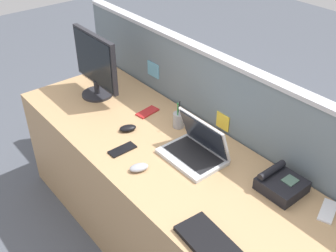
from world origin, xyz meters
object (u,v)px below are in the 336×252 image
(pen_cup, at_px, (179,120))
(cell_phone_black_slab, at_px, (122,150))
(laptop, at_px, (197,148))
(cell_phone_white_slab, at_px, (328,211))
(computer_mouse_left_hand, at_px, (139,168))
(computer_mouse_right_hand, at_px, (128,128))
(cell_phone_red_case, at_px, (148,112))
(desk_phone, at_px, (281,184))
(desktop_monitor, at_px, (95,63))

(pen_cup, height_order, cell_phone_black_slab, pen_cup)
(laptop, relative_size, cell_phone_black_slab, 2.15)
(cell_phone_white_slab, bearing_deg, computer_mouse_left_hand, -167.72)
(computer_mouse_right_hand, bearing_deg, cell_phone_white_slab, 37.47)
(cell_phone_red_case, relative_size, cell_phone_black_slab, 0.95)
(computer_mouse_right_hand, xyz_separation_m, cell_phone_white_slab, (1.11, 0.33, -0.01))
(cell_phone_black_slab, xyz_separation_m, cell_phone_white_slab, (0.97, 0.46, 0.00))
(computer_mouse_left_hand, bearing_deg, desk_phone, 55.75)
(cell_phone_black_slab, bearing_deg, desk_phone, 28.73)
(desktop_monitor, bearing_deg, cell_phone_white_slab, 8.72)
(laptop, bearing_deg, cell_phone_black_slab, -136.09)
(pen_cup, xyz_separation_m, cell_phone_white_slab, (0.96, 0.08, -0.04))
(laptop, xyz_separation_m, computer_mouse_right_hand, (-0.43, -0.15, -0.04))
(desktop_monitor, height_order, computer_mouse_left_hand, desktop_monitor)
(computer_mouse_right_hand, bearing_deg, desktop_monitor, -169.70)
(cell_phone_red_case, xyz_separation_m, cell_phone_white_slab, (1.20, 0.13, 0.00))
(computer_mouse_right_hand, distance_m, pen_cup, 0.30)
(desk_phone, distance_m, pen_cup, 0.73)
(computer_mouse_left_hand, height_order, cell_phone_red_case, computer_mouse_left_hand)
(cell_phone_red_case, height_order, cell_phone_black_slab, same)
(desktop_monitor, bearing_deg, desk_phone, 8.15)
(cell_phone_red_case, bearing_deg, pen_cup, 3.46)
(pen_cup, bearing_deg, desktop_monitor, -165.18)
(computer_mouse_right_hand, relative_size, cell_phone_white_slab, 0.66)
(cell_phone_black_slab, distance_m, cell_phone_white_slab, 1.08)
(pen_cup, bearing_deg, computer_mouse_right_hand, -121.59)
(computer_mouse_right_hand, distance_m, cell_phone_red_case, 0.22)
(laptop, relative_size, computer_mouse_left_hand, 3.34)
(computer_mouse_left_hand, bearing_deg, computer_mouse_right_hand, 171.30)
(laptop, height_order, cell_phone_red_case, laptop)
(desktop_monitor, height_order, desk_phone, desktop_monitor)
(laptop, height_order, desk_phone, laptop)
(cell_phone_red_case, height_order, cell_phone_white_slab, same)
(pen_cup, bearing_deg, desk_phone, 2.11)
(desktop_monitor, height_order, cell_phone_red_case, desktop_monitor)
(pen_cup, height_order, cell_phone_red_case, pen_cup)
(cell_phone_black_slab, bearing_deg, cell_phone_red_case, 122.87)
(cell_phone_red_case, bearing_deg, desktop_monitor, -171.48)
(desk_phone, bearing_deg, cell_phone_red_case, -175.47)
(desk_phone, xyz_separation_m, cell_phone_white_slab, (0.23, 0.05, -0.03))
(pen_cup, xyz_separation_m, cell_phone_black_slab, (-0.02, -0.39, -0.04))
(computer_mouse_left_hand, height_order, cell_phone_white_slab, computer_mouse_left_hand)
(computer_mouse_left_hand, distance_m, cell_phone_white_slab, 0.92)
(computer_mouse_right_hand, bearing_deg, desk_phone, 38.62)
(cell_phone_red_case, bearing_deg, computer_mouse_left_hand, -49.55)
(pen_cup, bearing_deg, laptop, -21.45)
(desk_phone, height_order, cell_phone_white_slab, desk_phone)
(cell_phone_white_slab, bearing_deg, laptop, 175.12)
(laptop, height_order, cell_phone_black_slab, laptop)
(computer_mouse_right_hand, bearing_deg, cell_phone_black_slab, -22.62)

